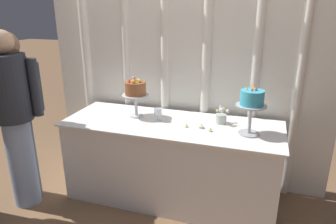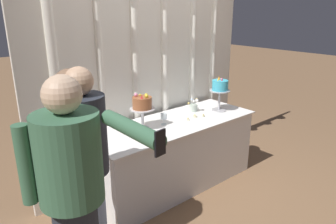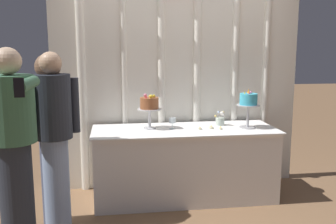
{
  "view_description": "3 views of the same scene",
  "coord_description": "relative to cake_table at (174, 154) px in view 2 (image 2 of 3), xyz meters",
  "views": [
    {
      "loc": [
        0.76,
        -2.36,
        1.77
      ],
      "look_at": [
        -0.08,
        0.25,
        0.82
      ],
      "focal_mm": 32.83,
      "sensor_mm": 36.0,
      "label": 1
    },
    {
      "loc": [
        -2.14,
        -2.32,
        1.96
      ],
      "look_at": [
        -0.06,
        0.13,
        0.89
      ],
      "focal_mm": 33.83,
      "sensor_mm": 36.0,
      "label": 2
    },
    {
      "loc": [
        -0.73,
        -3.77,
        1.63
      ],
      "look_at": [
        -0.18,
        0.07,
        0.96
      ],
      "focal_mm": 40.34,
      "sensor_mm": 36.0,
      "label": 3
    }
  ],
  "objects": [
    {
      "name": "cake_display_nearleft",
      "position": [
        -0.37,
        0.06,
        0.64
      ],
      "size": [
        0.26,
        0.26,
        0.37
      ],
      "color": "silver",
      "rests_on": "cake_table"
    },
    {
      "name": "tealight_near_left",
      "position": [
        0.28,
        -0.04,
        0.4
      ],
      "size": [
        0.05,
        0.05,
        0.04
      ],
      "color": "beige",
      "rests_on": "cake_table"
    },
    {
      "name": "cake_display_nearright",
      "position": [
        0.68,
        -0.05,
        0.67
      ],
      "size": [
        0.24,
        0.24,
        0.42
      ],
      "color": "#B2B2B7",
      "rests_on": "cake_table"
    },
    {
      "name": "draped_curtain",
      "position": [
        0.0,
        0.43,
        1.08
      ],
      "size": [
        2.86,
        0.18,
        2.78
      ],
      "color": "white",
      "rests_on": "ground_plane"
    },
    {
      "name": "guest_girl_blue_dress",
      "position": [
        -1.53,
        -0.85,
        0.5
      ],
      "size": [
        0.5,
        0.81,
        1.63
      ],
      "color": "#282D38",
      "rests_on": "ground_plane"
    },
    {
      "name": "cake_table",
      "position": [
        0.0,
        0.0,
        0.0
      ],
      "size": [
        1.96,
        0.72,
        0.77
      ],
      "color": "white",
      "rests_on": "ground_plane"
    },
    {
      "name": "guest_man_dark_suit",
      "position": [
        -1.31,
        -0.43,
        0.49
      ],
      "size": [
        0.42,
        0.42,
        1.58
      ],
      "color": "#4C5675",
      "rests_on": "ground_plane"
    },
    {
      "name": "wine_glass",
      "position": [
        -0.13,
        0.01,
        0.47
      ],
      "size": [
        0.07,
        0.07,
        0.12
      ],
      "color": "silver",
      "rests_on": "cake_table"
    },
    {
      "name": "flower_vase",
      "position": [
        0.43,
        0.13,
        0.44
      ],
      "size": [
        0.12,
        0.13,
        0.16
      ],
      "color": "#B2C1B2",
      "rests_on": "cake_table"
    },
    {
      "name": "guest_man_pink_jacket",
      "position": [
        -1.27,
        -0.5,
        0.49
      ],
      "size": [
        0.44,
        0.44,
        1.6
      ],
      "color": "#93ADD6",
      "rests_on": "ground_plane"
    },
    {
      "name": "ground_plane",
      "position": [
        0.0,
        -0.1,
        -0.39
      ],
      "size": [
        24.0,
        24.0,
        0.0
      ],
      "primitive_type": "plane",
      "color": "#846042"
    },
    {
      "name": "tealight_near_right",
      "position": [
        0.37,
        -0.09,
        0.4
      ],
      "size": [
        0.04,
        0.04,
        0.03
      ],
      "color": "beige",
      "rests_on": "cake_table"
    },
    {
      "name": "tealight_far_left",
      "position": [
        0.15,
        -0.06,
        0.4
      ],
      "size": [
        0.04,
        0.04,
        0.03
      ],
      "color": "beige",
      "rests_on": "cake_table"
    }
  ]
}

